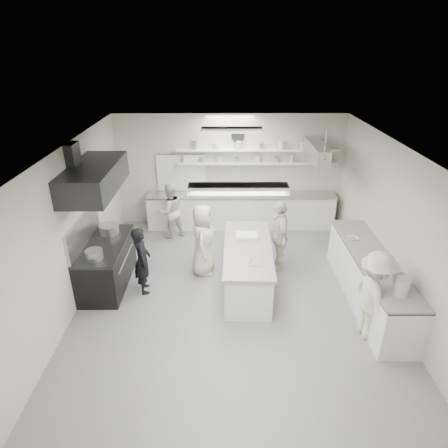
{
  "coord_description": "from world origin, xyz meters",
  "views": [
    {
      "loc": [
        -0.21,
        -6.53,
        4.68
      ],
      "look_at": [
        -0.17,
        0.6,
        1.29
      ],
      "focal_mm": 31.22,
      "sensor_mm": 36.0,
      "label": 1
    }
  ],
  "objects_px": {
    "back_counter": "(241,211)",
    "prep_island": "(247,268)",
    "right_counter": "(370,280)",
    "cook_back": "(170,211)",
    "cook_stove": "(142,260)",
    "stove": "(107,265)"
  },
  "relations": [
    {
      "from": "back_counter",
      "to": "prep_island",
      "type": "relative_size",
      "value": 2.13
    },
    {
      "from": "back_counter",
      "to": "prep_island",
      "type": "xyz_separation_m",
      "value": [
        0.01,
        -2.88,
        -0.03
      ]
    },
    {
      "from": "right_counter",
      "to": "cook_back",
      "type": "height_order",
      "value": "cook_back"
    },
    {
      "from": "back_counter",
      "to": "right_counter",
      "type": "bearing_deg",
      "value": -55.35
    },
    {
      "from": "cook_stove",
      "to": "right_counter",
      "type": "bearing_deg",
      "value": -109.22
    },
    {
      "from": "prep_island",
      "to": "cook_stove",
      "type": "xyz_separation_m",
      "value": [
        -2.11,
        -0.16,
        0.28
      ]
    },
    {
      "from": "prep_island",
      "to": "cook_back",
      "type": "relative_size",
      "value": 1.61
    },
    {
      "from": "stove",
      "to": "right_counter",
      "type": "bearing_deg",
      "value": -6.52
    },
    {
      "from": "right_counter",
      "to": "cook_stove",
      "type": "height_order",
      "value": "cook_stove"
    },
    {
      "from": "back_counter",
      "to": "cook_stove",
      "type": "bearing_deg",
      "value": -124.65
    },
    {
      "from": "stove",
      "to": "prep_island",
      "type": "xyz_separation_m",
      "value": [
        2.91,
        -0.08,
        -0.02
      ]
    },
    {
      "from": "right_counter",
      "to": "stove",
      "type": "bearing_deg",
      "value": 173.48
    },
    {
      "from": "cook_stove",
      "to": "cook_back",
      "type": "distance_m",
      "value": 2.45
    },
    {
      "from": "cook_stove",
      "to": "cook_back",
      "type": "xyz_separation_m",
      "value": [
        0.26,
        2.43,
        0.02
      ]
    },
    {
      "from": "stove",
      "to": "back_counter",
      "type": "height_order",
      "value": "back_counter"
    },
    {
      "from": "stove",
      "to": "right_counter",
      "type": "height_order",
      "value": "right_counter"
    },
    {
      "from": "right_counter",
      "to": "cook_back",
      "type": "xyz_separation_m",
      "value": [
        -4.19,
        2.79,
        0.26
      ]
    },
    {
      "from": "stove",
      "to": "prep_island",
      "type": "bearing_deg",
      "value": -1.59
    },
    {
      "from": "stove",
      "to": "cook_stove",
      "type": "xyz_separation_m",
      "value": [
        0.8,
        -0.24,
        0.26
      ]
    },
    {
      "from": "prep_island",
      "to": "cook_stove",
      "type": "bearing_deg",
      "value": -173.55
    },
    {
      "from": "cook_back",
      "to": "right_counter",
      "type": "bearing_deg",
      "value": 114.54
    },
    {
      "from": "stove",
      "to": "prep_island",
      "type": "relative_size",
      "value": 0.77
    }
  ]
}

